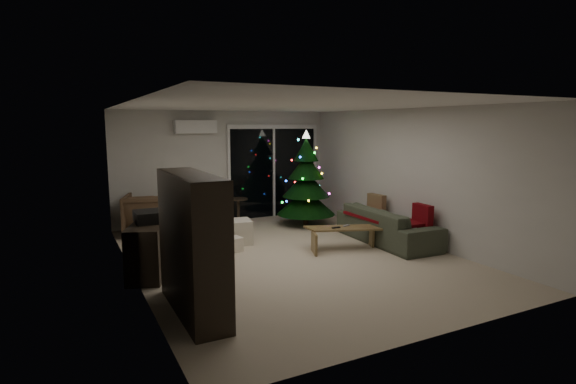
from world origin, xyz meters
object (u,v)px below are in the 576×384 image
object	(u,v)px
coffee_table	(343,238)
christmas_tree	(306,178)
media_cabinet	(150,248)
sofa	(387,225)
bookshelf	(175,246)
armchair	(148,214)

from	to	relation	value
coffee_table	christmas_tree	size ratio (longest dim) A/B	0.60
media_cabinet	sofa	world-z (taller)	media_cabinet
christmas_tree	bookshelf	bearing A→B (deg)	-136.33
bookshelf	armchair	world-z (taller)	bookshelf
armchair	christmas_tree	size ratio (longest dim) A/B	0.44
coffee_table	armchair	bearing A→B (deg)	157.41
bookshelf	media_cabinet	world-z (taller)	bookshelf
media_cabinet	christmas_tree	xyz separation A→B (m)	(3.68, 1.87, 0.65)
media_cabinet	sofa	xyz separation A→B (m)	(4.30, -0.14, -0.06)
armchair	christmas_tree	world-z (taller)	christmas_tree
coffee_table	christmas_tree	world-z (taller)	christmas_tree
media_cabinet	sofa	distance (m)	4.30
bookshelf	christmas_tree	xyz separation A→B (m)	(3.68, 3.51, 0.22)
coffee_table	christmas_tree	bearing A→B (deg)	99.84
media_cabinet	armchair	distance (m)	2.56
media_cabinet	christmas_tree	bearing A→B (deg)	48.54
bookshelf	sofa	bearing A→B (deg)	26.70
bookshelf	armchair	size ratio (longest dim) A/B	1.80
sofa	coffee_table	distance (m)	1.01
media_cabinet	coffee_table	world-z (taller)	media_cabinet
media_cabinet	armchair	size ratio (longest dim) A/B	1.37
bookshelf	media_cabinet	bearing A→B (deg)	97.48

